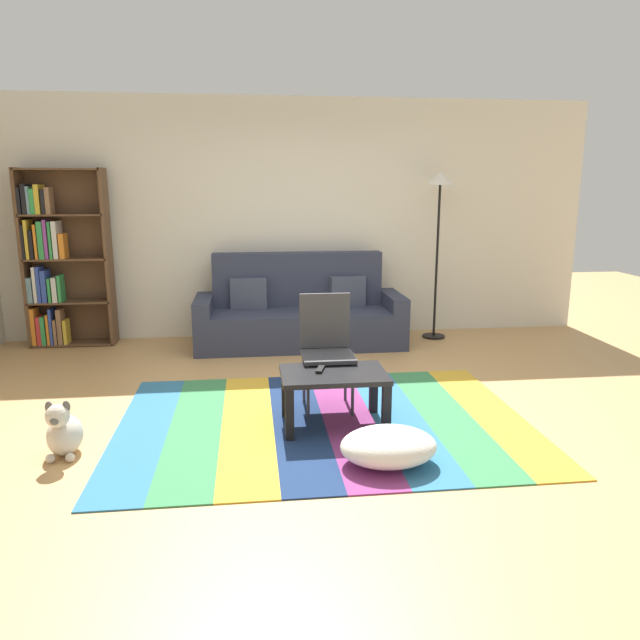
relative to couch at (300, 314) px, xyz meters
name	(u,v)px	position (x,y,z in m)	size (l,w,h in m)	color
ground_plane	(327,409)	(0.05, -2.02, -0.34)	(14.00, 14.00, 0.00)	tan
back_wall	(299,219)	(0.05, 0.53, 1.01)	(6.80, 0.10, 2.70)	silver
rug	(324,422)	(-0.02, -2.28, -0.33)	(3.02, 2.19, 0.01)	teal
couch	(300,314)	(0.00, 0.00, 0.00)	(2.26, 0.80, 1.00)	#2D3347
bookshelf	(57,262)	(-2.61, 0.28, 0.59)	(0.90, 0.28, 1.92)	brown
coffee_table	(334,382)	(0.05, -2.35, 0.00)	(0.76, 0.51, 0.40)	black
pouf	(388,446)	(0.30, -3.02, -0.21)	(0.61, 0.46, 0.23)	white
dog	(64,432)	(-1.77, -2.62, -0.18)	(0.22, 0.35, 0.40)	beige
standing_lamp	(439,201)	(1.58, 0.11, 1.23)	(0.32, 0.32, 1.88)	black
tv_remote	(320,369)	(-0.05, -2.31, 0.09)	(0.04, 0.15, 0.02)	black
folding_chair	(326,341)	(0.05, -1.94, 0.20)	(0.40, 0.40, 0.90)	#38383D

